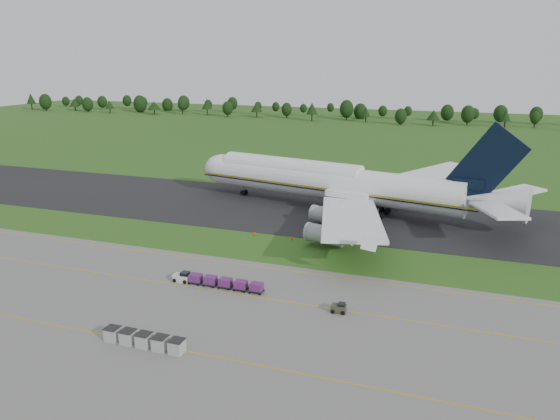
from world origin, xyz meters
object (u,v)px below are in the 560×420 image
at_px(baggage_train, 216,281).
at_px(utility_cart, 339,309).
at_px(aircraft, 336,182).
at_px(uld_row, 144,340).
at_px(edge_markers, 292,238).

height_order(baggage_train, utility_cart, baggage_train).
height_order(aircraft, uld_row, aircraft).
height_order(aircraft, utility_cart, aircraft).
bearing_deg(edge_markers, aircraft, 83.92).
distance_m(baggage_train, utility_cart, 21.15).
bearing_deg(utility_cart, aircraft, 104.54).
height_order(baggage_train, uld_row, uld_row).
relative_size(baggage_train, edge_markers, 0.94).
xyz_separation_m(baggage_train, utility_cart, (21.01, -2.42, -0.29)).
xyz_separation_m(aircraft, baggage_train, (-6.81, -52.32, -5.80)).
bearing_deg(baggage_train, aircraft, 82.58).
bearing_deg(baggage_train, uld_row, -90.86).
bearing_deg(aircraft, uld_row, -95.59).
height_order(aircraft, edge_markers, aircraft).
bearing_deg(edge_markers, utility_cart, -59.92).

